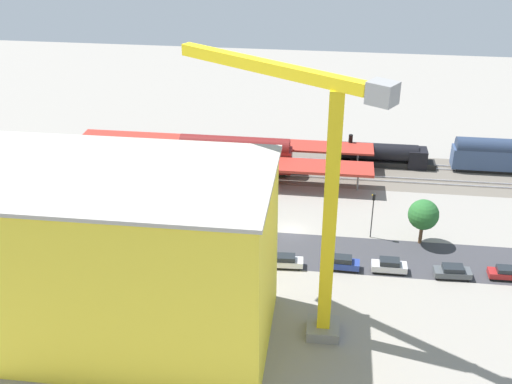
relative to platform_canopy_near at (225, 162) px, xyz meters
name	(u,v)px	position (x,y,z in m)	size (l,w,h in m)	color
ground_plane	(291,231)	(-11.72, 13.89, -3.72)	(195.04, 195.04, 0.00)	gray
rail_bed	(301,168)	(-11.72, -7.31, -3.72)	(121.90, 13.79, 0.01)	#665E54
street_asphalt	(288,250)	(-11.72, 19.03, -3.72)	(121.90, 9.00, 0.01)	#38383D
track_rails	(301,167)	(-11.72, -7.31, -3.54)	(121.90, 7.84, 0.12)	#9E9EA8
platform_canopy_near	(225,162)	(0.00, 0.00, 0.00)	(47.04, 5.27, 3.96)	#A82D23
platform_canopy_far	(225,142)	(1.52, -7.95, 0.01)	(50.55, 4.92, 3.94)	#A82D23
locomotive	(387,155)	(-26.29, -10.21, -1.85)	(16.06, 3.13, 5.32)	black
passenger_coach	(511,155)	(-46.46, -10.21, -0.68)	(19.00, 3.15, 5.83)	black
freight_coach_far	(235,154)	(-0.83, -4.41, -0.41)	(18.98, 3.21, 6.30)	black
parked_car_1	(506,274)	(-39.33, 21.99, -3.01)	(4.39, 1.77, 1.60)	black
parked_car_2	(452,272)	(-32.70, 22.55, -3.00)	(4.64, 2.11, 1.63)	black
parked_car_3	(389,266)	(-24.89, 22.30, -2.93)	(4.46, 1.80, 1.80)	black
parked_car_4	(341,263)	(-18.86, 22.44, -2.93)	(4.64, 1.86, 1.80)	black
parked_car_5	(285,262)	(-11.63, 22.91, -2.98)	(4.77, 1.97, 1.69)	black
parked_car_6	(239,257)	(-5.67, 22.56, -3.00)	(4.67, 1.92, 1.62)	black
construction_building	(117,259)	(4.85, 38.01, 5.91)	(32.08, 17.35, 19.26)	yellow
construction_roof_slab	(106,175)	(4.85, 38.01, 15.74)	(32.68, 17.95, 0.40)	#ADA89E
tower_crane	(315,187)	(-15.34, 34.46, 13.91)	(22.03, 14.23, 29.76)	gray
box_truck_0	(209,253)	(-1.80, 23.34, -2.17)	(9.26, 2.96, 3.14)	black
box_truck_1	(145,247)	(6.78, 23.15, -2.10)	(10.03, 2.63, 3.29)	black
street_tree_0	(13,180)	(29.28, 13.07, 1.40)	(4.97, 4.97, 7.64)	brown
street_tree_1	(28,190)	(26.50, 14.39, 0.63)	(4.67, 4.67, 6.71)	brown
street_tree_2	(423,215)	(-29.50, 14.75, 0.67)	(4.14, 4.14, 6.50)	brown
street_tree_3	(216,195)	(-0.92, 13.34, 0.97)	(4.15, 4.15, 6.81)	brown
traffic_light	(373,209)	(-22.80, 14.11, 0.76)	(0.50, 0.36, 6.78)	#333333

